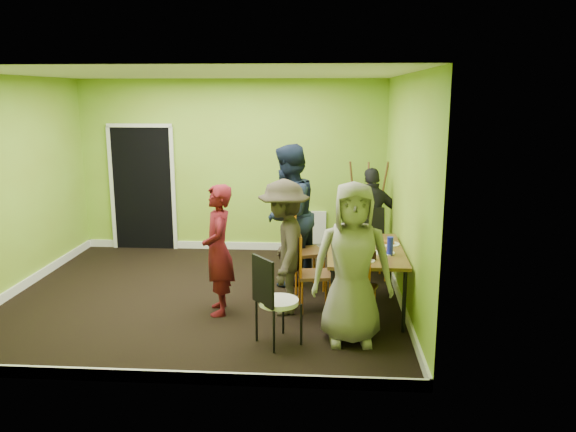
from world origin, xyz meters
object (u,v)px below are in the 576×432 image
chair_bentwood (273,296)px  person_standing (218,250)px  thermos (366,241)px  easel (367,209)px  person_back_end (372,220)px  chair_left_far (299,245)px  person_front_end (352,264)px  chair_left_near (308,267)px  orange_bottle (356,241)px  chair_back_end (370,228)px  person_left_near (284,247)px  chair_front_end (355,283)px  person_left_far (288,215)px  blue_bottle (390,246)px  dining_table (365,253)px

chair_bentwood → person_standing: bearing=-177.4°
chair_bentwood → thermos: bearing=99.3°
thermos → easel: bearing=85.6°
chair_bentwood → person_back_end: size_ratio=0.63×
chair_left_far → person_front_end: bearing=0.9°
chair_left_near → orange_bottle: (0.58, 0.32, 0.25)m
chair_back_end → orange_bottle: 1.14m
person_left_near → orange_bottle: bearing=110.8°
easel → person_left_near: (-1.14, -2.45, 0.04)m
chair_back_end → chair_bentwood: chair_back_end is taller
chair_left_far → chair_front_end: size_ratio=1.13×
easel → person_left_far: person_left_far is taller
chair_bentwood → orange_bottle: chair_bentwood is taller
chair_front_end → thermos: 0.76m
chair_left_far → chair_front_end: (0.68, -1.29, -0.07)m
chair_left_near → person_front_end: bearing=21.4°
chair_front_end → chair_bentwood: (-0.86, -0.43, -0.01)m
orange_bottle → person_standing: (-1.63, -0.47, -0.01)m
thermos → blue_bottle: blue_bottle is taller
person_standing → person_back_end: person_standing is taller
chair_back_end → person_standing: 2.46m
chair_front_end → blue_bottle: bearing=62.0°
chair_bentwood → dining_table: bearing=99.3°
chair_bentwood → thermos: (1.01, 1.11, 0.31)m
orange_bottle → person_left_near: bearing=-154.7°
chair_left_far → easel: bearing=127.8°
orange_bottle → person_left_far: 1.12m
person_back_end → person_left_far: bearing=13.3°
dining_table → person_front_end: bearing=-101.6°
chair_left_far → person_back_end: person_back_end is taller
chair_left_far → chair_back_end: chair_left_far is taller
blue_bottle → chair_back_end: bearing=93.9°
chair_back_end → person_front_end: (-0.36, -2.27, 0.17)m
chair_bentwood → person_front_end: person_front_end is taller
thermos → person_standing: (-1.74, -0.26, -0.07)m
chair_left_near → dining_table: bearing=90.3°
chair_back_end → person_standing: bearing=31.9°
person_left_near → chair_left_near: bearing=103.1°
easel → person_back_end: (0.01, -0.75, -0.00)m
chair_back_end → blue_bottle: chair_back_end is taller
chair_back_end → person_back_end: person_back_end is taller
chair_back_end → easel: easel is taller
dining_table → chair_front_end: size_ratio=1.54×
person_front_end → chair_back_end: bearing=78.9°
orange_bottle → person_front_end: size_ratio=0.04×
chair_back_end → chair_bentwood: 2.69m
person_left_far → orange_bottle: bearing=70.6°
thermos → orange_bottle: 0.24m
person_back_end → person_left_near: bearing=41.1°
chair_left_near → person_front_end: (0.48, -0.85, 0.32)m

